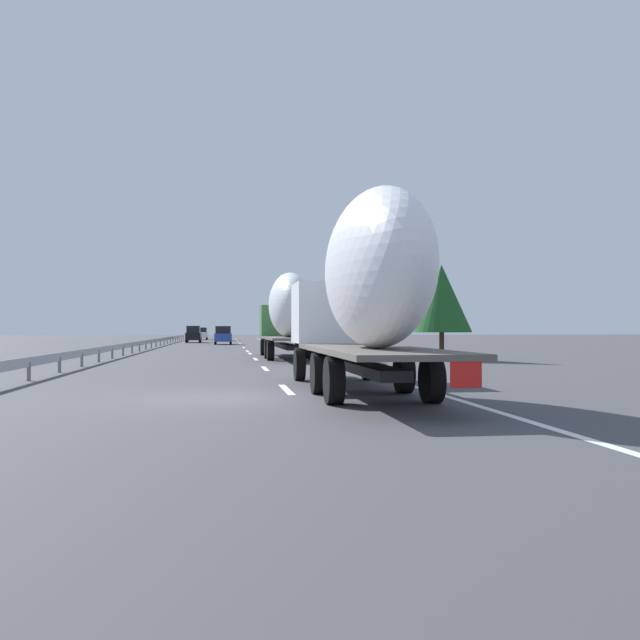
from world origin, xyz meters
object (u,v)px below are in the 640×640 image
object	(u,v)px
car_white_van	(202,334)
road_sign	(302,321)
car_blue_sedan	(223,335)
truck_lead	(287,312)
car_silver_hatch	(224,334)
car_black_suv	(194,334)
truck_trailing	(366,288)

from	to	relation	value
car_white_van	road_sign	xyz separation A→B (m)	(-46.66, -10.00, 1.38)
car_white_van	car_blue_sedan	distance (m)	32.11
truck_lead	car_silver_hatch	distance (m)	57.90
car_white_van	car_silver_hatch	size ratio (longest dim) A/B	1.08
car_black_suv	road_sign	bearing A→B (deg)	-157.61
truck_lead	truck_trailing	distance (m)	21.54
car_white_van	road_sign	distance (m)	47.74
car_blue_sedan	road_sign	world-z (taller)	road_sign
car_silver_hatch	car_blue_sedan	distance (m)	22.67
car_white_van	road_sign	size ratio (longest dim) A/B	1.40
car_silver_hatch	car_blue_sedan	bearing A→B (deg)	179.75
truck_lead	road_sign	size ratio (longest dim) A/B	3.91
car_silver_hatch	road_sign	distance (m)	38.01
truck_trailing	road_sign	size ratio (longest dim) A/B	3.81
car_black_suv	road_sign	world-z (taller)	road_sign
truck_lead	car_white_van	world-z (taller)	truck_lead
truck_lead	car_silver_hatch	world-z (taller)	truck_lead
truck_lead	road_sign	distance (m)	20.61
car_white_van	car_blue_sedan	world-z (taller)	car_blue_sedan
car_blue_sedan	road_sign	xyz separation A→B (m)	(-14.73, -6.73, 1.35)
car_black_suv	road_sign	xyz separation A→B (m)	(-24.87, -10.25, 1.32)
car_white_van	truck_lead	bearing A→B (deg)	-174.12
car_white_van	car_silver_hatch	bearing A→B (deg)	-160.02
truck_lead	car_white_van	distance (m)	67.42
car_white_van	car_silver_hatch	world-z (taller)	car_white_van
truck_trailing	car_blue_sedan	world-z (taller)	truck_trailing
truck_lead	car_silver_hatch	xyz separation A→B (m)	(57.77, 3.53, -1.68)
truck_lead	car_blue_sedan	distance (m)	35.33
car_black_suv	truck_lead	bearing A→B (deg)	-171.03
truck_lead	car_black_suv	size ratio (longest dim) A/B	2.83
truck_trailing	road_sign	world-z (taller)	truck_trailing
road_sign	truck_lead	bearing A→B (deg)	171.35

